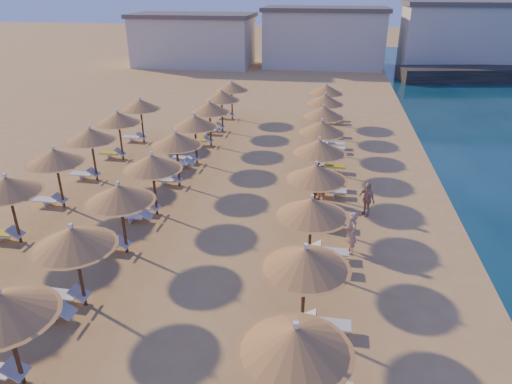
% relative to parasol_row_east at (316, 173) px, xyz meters
% --- Properties ---
extents(ground, '(220.00, 220.00, 0.00)m').
position_rel_parasol_row_east_xyz_m(ground, '(-3.30, -3.53, -2.59)').
color(ground, tan).
rests_on(ground, ground).
extents(hotel_blocks, '(49.60, 10.48, 8.10)m').
position_rel_parasol_row_east_xyz_m(hotel_blocks, '(0.32, 43.18, 1.11)').
color(hotel_blocks, beige).
rests_on(hotel_blocks, ground).
extents(parasol_row_east, '(2.77, 36.73, 3.13)m').
position_rel_parasol_row_east_xyz_m(parasol_row_east, '(0.00, 0.00, 0.00)').
color(parasol_row_east, brown).
rests_on(parasol_row_east, ground).
extents(parasol_row_west, '(2.77, 36.73, 3.13)m').
position_rel_parasol_row_east_xyz_m(parasol_row_west, '(-7.36, 0.00, 0.00)').
color(parasol_row_west, brown).
rests_on(parasol_row_west, ground).
extents(parasol_row_inland, '(2.77, 23.15, 3.13)m').
position_rel_parasol_row_east_xyz_m(parasol_row_inland, '(-12.14, -0.00, -0.00)').
color(parasol_row_inland, brown).
rests_on(parasol_row_inland, ground).
extents(loungers, '(15.18, 35.41, 0.66)m').
position_rel_parasol_row_east_xyz_m(loungers, '(-5.21, -0.05, -2.25)').
color(loungers, white).
rests_on(loungers, ground).
extents(beachgoer_b, '(1.13, 1.18, 1.93)m').
position_rel_parasol_row_east_xyz_m(beachgoer_b, '(0.18, 2.53, -1.63)').
color(beachgoer_b, tan).
rests_on(beachgoer_b, ground).
extents(beachgoer_a, '(0.62, 0.76, 1.80)m').
position_rel_parasol_row_east_xyz_m(beachgoer_a, '(1.59, -1.93, -1.69)').
color(beachgoer_a, tan).
rests_on(beachgoer_a, ground).
extents(beachgoer_c, '(0.92, 1.01, 1.65)m').
position_rel_parasol_row_east_xyz_m(beachgoer_c, '(2.39, 1.57, -1.77)').
color(beachgoer_c, tan).
rests_on(beachgoer_c, ground).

